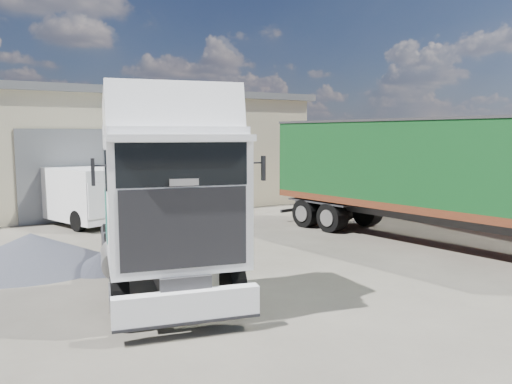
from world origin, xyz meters
TOP-DOWN VIEW (x-y plane):
  - ground at (0.00, 0.00)m, footprint 120.00×120.00m
  - brick_boundary_wall at (11.50, 6.00)m, footprint 0.35×26.00m
  - tractor_unit at (-1.86, -0.71)m, footprint 3.57×6.74m
  - box_trailer at (7.00, 0.41)m, footprint 4.41×11.89m
  - panel_van at (-1.88, 9.59)m, footprint 3.83×5.68m
  - gravel_heap at (-4.20, 3.34)m, footprint 5.02×4.71m

SIDE VIEW (x-z plane):
  - ground at x=0.00m, z-range 0.00..0.00m
  - gravel_heap at x=-4.20m, z-range -0.03..0.87m
  - panel_van at x=-1.88m, z-range 0.04..2.19m
  - brick_boundary_wall at x=11.50m, z-range 0.00..2.50m
  - tractor_unit at x=-1.86m, z-range -0.34..3.97m
  - box_trailer at x=7.00m, z-range 0.42..4.29m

